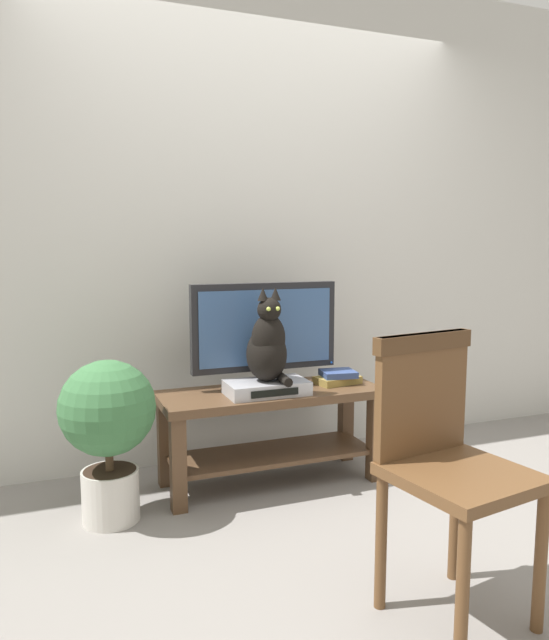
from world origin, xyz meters
TOP-DOWN VIEW (x-y plane):
  - ground_plane at (0.00, 0.00)m, footprint 12.00×12.00m
  - back_wall at (0.00, 0.99)m, footprint 7.00×0.12m
  - tv_stand at (-0.07, 0.47)m, footprint 1.15×0.43m
  - tv at (-0.07, 0.57)m, footprint 0.79×0.20m
  - media_box at (-0.12, 0.40)m, footprint 0.41×0.23m
  - cat at (-0.12, 0.39)m, footprint 0.20×0.28m
  - wooden_chair at (0.09, -0.74)m, footprint 0.48×0.48m
  - book_stack at (0.32, 0.48)m, footprint 0.26×0.18m
  - potted_plant at (-0.90, 0.33)m, footprint 0.43×0.43m

SIDE VIEW (x-z plane):
  - ground_plane at x=0.00m, z-range 0.00..0.00m
  - tv_stand at x=-0.07m, z-range 0.10..0.60m
  - potted_plant at x=-0.90m, z-range 0.09..0.83m
  - media_box at x=-0.12m, z-range 0.50..0.57m
  - book_stack at x=0.32m, z-range 0.50..0.57m
  - wooden_chair at x=0.09m, z-range 0.09..1.04m
  - cat at x=-0.12m, z-range 0.51..0.99m
  - tv at x=-0.07m, z-range 0.51..1.06m
  - back_wall at x=0.00m, z-range 0.00..2.80m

